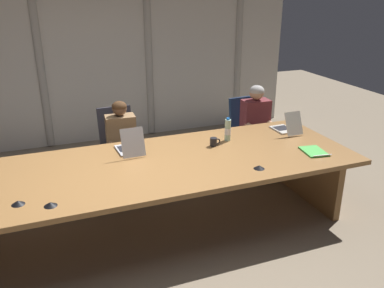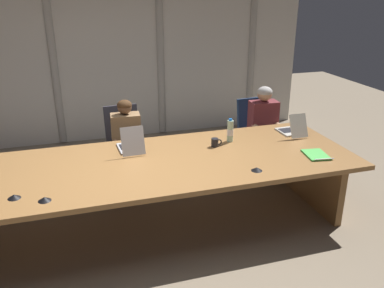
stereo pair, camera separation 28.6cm
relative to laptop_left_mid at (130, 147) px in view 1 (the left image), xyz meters
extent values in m
plane|color=#7F705B|center=(0.03, -0.37, -0.79)|extent=(13.38, 13.38, 0.00)
cube|color=olive|center=(0.03, -0.37, -0.08)|extent=(4.49, 1.45, 0.05)
cube|color=black|center=(0.03, -0.37, -0.15)|extent=(3.82, 0.10, 0.06)
cube|color=brown|center=(2.03, -0.37, -0.45)|extent=(0.08, 1.23, 0.68)
cube|color=beige|center=(0.03, 2.51, 0.52)|extent=(6.69, 0.10, 2.62)
cylinder|color=#A39E96|center=(-0.76, 2.46, 0.52)|extent=(0.12, 0.12, 2.57)
cylinder|color=#A39E96|center=(0.91, 2.46, 0.52)|extent=(0.12, 0.12, 2.57)
cylinder|color=#A39E96|center=(2.53, 2.46, 0.52)|extent=(0.12, 0.12, 2.57)
cube|color=#BCBCC1|center=(0.00, 0.07, -0.05)|extent=(0.26, 0.33, 0.02)
cube|color=black|center=(0.00, 0.09, -0.04)|extent=(0.21, 0.19, 0.00)
cube|color=#BCBCC1|center=(0.01, -0.14, 0.10)|extent=(0.25, 0.11, 0.29)
cube|color=black|center=(0.01, -0.13, 0.11)|extent=(0.22, 0.09, 0.26)
cube|color=beige|center=(1.94, 0.03, -0.05)|extent=(0.22, 0.30, 0.02)
cube|color=black|center=(1.94, 0.05, -0.04)|extent=(0.19, 0.17, 0.00)
cube|color=beige|center=(1.94, -0.17, 0.09)|extent=(0.22, 0.12, 0.26)
cube|color=black|center=(1.94, -0.17, 0.09)|extent=(0.20, 0.11, 0.24)
cube|color=#2D2D38|center=(0.04, 0.77, -0.38)|extent=(0.50, 0.50, 0.08)
cube|color=#2D2D38|center=(0.03, 0.99, -0.08)|extent=(0.44, 0.14, 0.51)
cylinder|color=#262628|center=(0.04, 0.77, -0.59)|extent=(0.05, 0.05, 0.33)
cylinder|color=black|center=(0.04, 0.77, -0.77)|extent=(0.60, 0.60, 0.04)
cube|color=navy|center=(1.90, 0.77, -0.38)|extent=(0.51, 0.51, 0.08)
cube|color=navy|center=(1.89, 0.99, -0.11)|extent=(0.44, 0.14, 0.47)
cylinder|color=#262628|center=(1.90, 0.77, -0.59)|extent=(0.05, 0.05, 0.33)
cylinder|color=black|center=(1.90, 0.77, -0.77)|extent=(0.60, 0.60, 0.04)
cube|color=olive|center=(0.05, 0.75, -0.11)|extent=(0.37, 0.24, 0.47)
sphere|color=brown|center=(0.05, 0.75, 0.22)|extent=(0.18, 0.18, 0.18)
ellipsoid|color=#472D19|center=(0.05, 0.75, 0.24)|extent=(0.18, 0.18, 0.13)
cylinder|color=olive|center=(0.20, 0.74, -0.06)|extent=(0.08, 0.14, 0.27)
cylinder|color=brown|center=(0.19, 0.53, -0.18)|extent=(0.08, 0.30, 0.06)
cylinder|color=olive|center=(-0.10, 0.76, -0.06)|extent=(0.08, 0.14, 0.27)
cylinder|color=brown|center=(-0.11, 0.55, -0.18)|extent=(0.08, 0.30, 0.06)
cylinder|color=#262833|center=(0.14, 0.54, -0.37)|extent=(0.15, 0.41, 0.13)
cylinder|color=#262833|center=(0.13, 0.36, -0.58)|extent=(0.11, 0.11, 0.43)
cylinder|color=#262833|center=(-0.06, 0.56, -0.37)|extent=(0.15, 0.41, 0.13)
cylinder|color=#262833|center=(-0.07, 0.38, -0.58)|extent=(0.11, 0.11, 0.43)
cube|color=brown|center=(1.96, 0.75, -0.10)|extent=(0.39, 0.24, 0.48)
sphere|color=tan|center=(1.96, 0.75, 0.24)|extent=(0.20, 0.20, 0.20)
ellipsoid|color=#B2ADA8|center=(1.96, 0.75, 0.27)|extent=(0.20, 0.20, 0.15)
cylinder|color=brown|center=(2.12, 0.74, -0.05)|extent=(0.08, 0.14, 0.27)
cylinder|color=tan|center=(2.11, 0.53, -0.17)|extent=(0.08, 0.30, 0.06)
cylinder|color=brown|center=(1.80, 0.76, -0.05)|extent=(0.08, 0.14, 0.27)
cylinder|color=tan|center=(1.79, 0.55, -0.17)|extent=(0.08, 0.30, 0.06)
cylinder|color=#262833|center=(2.05, 0.55, -0.37)|extent=(0.15, 0.41, 0.13)
cylinder|color=#262833|center=(2.04, 0.37, -0.58)|extent=(0.11, 0.11, 0.43)
cylinder|color=#262833|center=(1.85, 0.55, -0.37)|extent=(0.15, 0.41, 0.13)
cylinder|color=#262833|center=(1.84, 0.37, -0.58)|extent=(0.11, 0.11, 0.43)
cylinder|color=#ADD1B2|center=(1.14, -0.05, 0.07)|extent=(0.07, 0.07, 0.25)
cylinder|color=white|center=(1.14, -0.05, 0.05)|extent=(0.07, 0.07, 0.08)
cylinder|color=blue|center=(1.14, -0.05, 0.20)|extent=(0.04, 0.04, 0.02)
cylinder|color=black|center=(0.91, -0.15, -0.01)|extent=(0.08, 0.08, 0.09)
torus|color=black|center=(0.97, -0.15, -0.01)|extent=(0.07, 0.01, 0.07)
cone|color=black|center=(-0.86, -0.89, -0.04)|extent=(0.11, 0.11, 0.03)
cone|color=black|center=(1.09, -0.86, -0.04)|extent=(0.11, 0.11, 0.03)
cone|color=black|center=(-1.11, -0.76, -0.04)|extent=(0.11, 0.11, 0.03)
cube|color=#4CB74C|center=(1.85, -0.70, -0.05)|extent=(0.26, 0.33, 0.02)
cylinder|color=silver|center=(1.85, -0.85, -0.04)|extent=(0.21, 0.04, 0.01)
camera|label=1|loc=(-0.82, -3.99, 1.62)|focal=37.90mm
camera|label=2|loc=(-0.55, -4.09, 1.62)|focal=37.90mm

